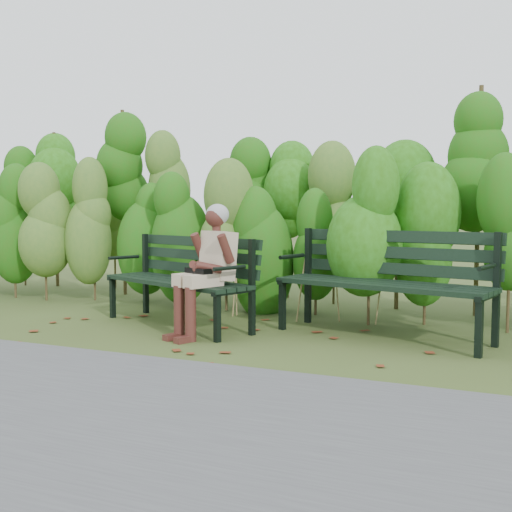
% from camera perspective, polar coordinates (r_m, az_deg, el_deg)
% --- Properties ---
extents(ground, '(80.00, 80.00, 0.00)m').
position_cam_1_polar(ground, '(5.60, -1.41, -7.92)').
color(ground, '#3C491E').
extents(footpath, '(60.00, 2.50, 0.01)m').
position_cam_1_polar(footpath, '(3.78, -15.72, -14.09)').
color(footpath, '#474749').
rests_on(footpath, ground).
extents(hedge_band, '(11.04, 1.67, 2.42)m').
position_cam_1_polar(hedge_band, '(7.21, 4.69, 4.86)').
color(hedge_band, '#47381E').
rests_on(hedge_band, ground).
extents(leaf_litter, '(5.78, 2.15, 0.01)m').
position_cam_1_polar(leaf_litter, '(5.45, 2.63, -8.23)').
color(leaf_litter, maroon).
rests_on(leaf_litter, ground).
extents(bench_left, '(1.93, 1.25, 0.92)m').
position_cam_1_polar(bench_left, '(6.27, -6.86, -1.61)').
color(bench_left, black).
rests_on(bench_left, ground).
extents(bench_right, '(2.11, 1.12, 1.01)m').
position_cam_1_polar(bench_right, '(5.79, 12.38, -1.68)').
color(bench_right, black).
rests_on(bench_right, ground).
extents(seated_woman, '(0.56, 0.75, 1.25)m').
position_cam_1_polar(seated_woman, '(5.68, -4.61, -0.43)').
color(seated_woman, '#BDA38E').
rests_on(seated_woman, ground).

